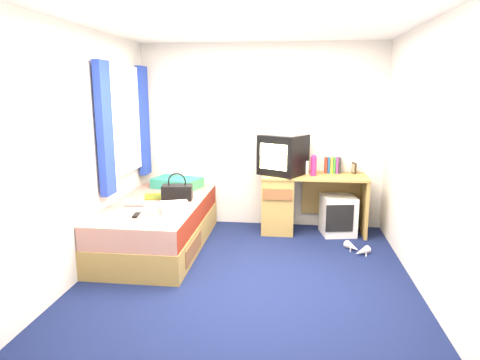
# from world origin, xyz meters

# --- Properties ---
(ground) EXTENTS (3.40, 3.40, 0.00)m
(ground) POSITION_xyz_m (0.00, 0.00, 0.00)
(ground) COLOR #0C1438
(ground) RESTS_ON ground
(room_shell) EXTENTS (3.40, 3.40, 3.40)m
(room_shell) POSITION_xyz_m (0.00, 0.00, 1.45)
(room_shell) COLOR white
(room_shell) RESTS_ON ground
(bed) EXTENTS (1.01, 2.00, 0.54)m
(bed) POSITION_xyz_m (-1.10, 0.65, 0.27)
(bed) COLOR #A98946
(bed) RESTS_ON ground
(pillow) EXTENTS (0.68, 0.53, 0.13)m
(pillow) POSITION_xyz_m (-1.08, 1.40, 0.61)
(pillow) COLOR #18669D
(pillow) RESTS_ON bed
(desk) EXTENTS (1.30, 0.55, 0.75)m
(desk) POSITION_xyz_m (0.43, 1.44, 0.41)
(desk) COLOR #A98946
(desk) RESTS_ON ground
(storage_cube) EXTENTS (0.46, 0.46, 0.50)m
(storage_cube) POSITION_xyz_m (1.01, 1.37, 0.25)
(storage_cube) COLOR silver
(storage_cube) RESTS_ON ground
(crt_tv) EXTENTS (0.67, 0.65, 0.50)m
(crt_tv) POSITION_xyz_m (0.30, 1.44, 1.00)
(crt_tv) COLOR black
(crt_tv) RESTS_ON desk
(vcr) EXTENTS (0.57, 0.54, 0.09)m
(vcr) POSITION_xyz_m (0.30, 1.44, 1.30)
(vcr) COLOR silver
(vcr) RESTS_ON crt_tv
(book_row) EXTENTS (0.20, 0.13, 0.20)m
(book_row) POSITION_xyz_m (0.94, 1.60, 0.85)
(book_row) COLOR maroon
(book_row) RESTS_ON desk
(picture_frame) EXTENTS (0.05, 0.12, 0.14)m
(picture_frame) POSITION_xyz_m (1.21, 1.59, 0.82)
(picture_frame) COLOR #332211
(picture_frame) RESTS_ON desk
(pink_water_bottle) EXTENTS (0.09, 0.09, 0.23)m
(pink_water_bottle) POSITION_xyz_m (0.68, 1.38, 0.87)
(pink_water_bottle) COLOR #E72063
(pink_water_bottle) RESTS_ON desk
(aerosol_can) EXTENTS (0.05, 0.05, 0.17)m
(aerosol_can) POSITION_xyz_m (0.61, 1.46, 0.84)
(aerosol_can) COLOR silver
(aerosol_can) RESTS_ON desk
(handbag) EXTENTS (0.37, 0.24, 0.32)m
(handbag) POSITION_xyz_m (-0.91, 0.79, 0.63)
(handbag) COLOR black
(handbag) RESTS_ON bed
(towel) EXTENTS (0.35, 0.32, 0.09)m
(towel) POSITION_xyz_m (-0.80, 0.30, 0.59)
(towel) COLOR silver
(towel) RESTS_ON bed
(magazine) EXTENTS (0.28, 0.33, 0.01)m
(magazine) POSITION_xyz_m (-1.22, 0.87, 0.55)
(magazine) COLOR #B7CA16
(magazine) RESTS_ON bed
(water_bottle) EXTENTS (0.21, 0.10, 0.07)m
(water_bottle) POSITION_xyz_m (-1.30, 0.46, 0.58)
(water_bottle) COLOR white
(water_bottle) RESTS_ON bed
(colour_swatch_fan) EXTENTS (0.23, 0.15, 0.01)m
(colour_swatch_fan) POSITION_xyz_m (-1.06, 0.19, 0.55)
(colour_swatch_fan) COLOR yellow
(colour_swatch_fan) RESTS_ON bed
(remote_control) EXTENTS (0.07, 0.17, 0.02)m
(remote_control) POSITION_xyz_m (-1.15, 0.09, 0.55)
(remote_control) COLOR black
(remote_control) RESTS_ON bed
(window_assembly) EXTENTS (0.11, 1.42, 1.40)m
(window_assembly) POSITION_xyz_m (-1.55, 0.90, 1.42)
(window_assembly) COLOR silver
(window_assembly) RESTS_ON room_shell
(white_heels) EXTENTS (0.29, 0.36, 0.09)m
(white_heels) POSITION_xyz_m (1.17, 0.74, 0.04)
(white_heels) COLOR silver
(white_heels) RESTS_ON ground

